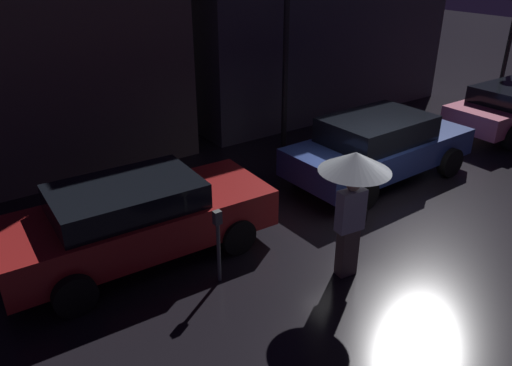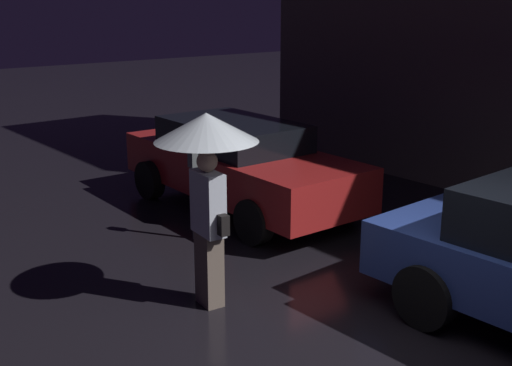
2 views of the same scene
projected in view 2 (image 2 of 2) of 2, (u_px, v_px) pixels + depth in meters
ground_plane at (418, 353)px, 6.14m from camera, size 60.00×60.00×0.00m
parked_car_red at (238, 162)px, 10.31m from camera, size 4.58×1.94×1.41m
pedestrian_with_umbrella at (207, 155)px, 6.69m from camera, size 1.10×1.10×2.15m
parking_meter at (194, 186)px, 8.90m from camera, size 0.12×0.10×1.27m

